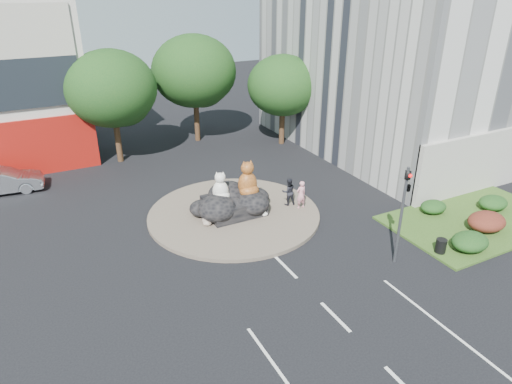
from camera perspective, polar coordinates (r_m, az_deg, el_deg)
ground at (r=19.69m, az=9.89°, el=-15.14°), size 120.00×120.00×0.00m
roundabout_island at (r=26.81m, az=-2.78°, el=-2.74°), size 10.00×10.00×0.20m
rock_plinth at (r=26.56m, az=-2.80°, el=-1.69°), size 3.20×2.60×0.90m
grass_verge at (r=29.00m, az=25.74°, el=-3.24°), size 10.00×6.00×0.12m
tree_left at (r=34.99m, az=-17.50°, el=11.83°), size 6.46×6.46×8.27m
tree_mid at (r=38.57m, az=-7.66°, el=14.35°), size 6.84×6.84×8.76m
tree_right at (r=37.69m, az=3.40°, el=12.83°), size 5.70×5.70×7.30m
hedge_near_green at (r=25.55m, az=25.18°, el=-5.64°), size 2.00×1.60×0.90m
hedge_red at (r=27.89m, az=26.88°, el=-3.31°), size 2.20×1.76×0.99m
hedge_mid_green at (r=30.58m, az=27.52°, el=-1.20°), size 1.80×1.44×0.81m
hedge_back_green at (r=28.70m, az=21.29°, el=-1.73°), size 1.60×1.28×0.72m
traffic_light at (r=22.02m, az=18.24°, el=-0.32°), size 0.44×1.24×5.00m
street_lamp at (r=30.92m, az=21.11°, el=8.32°), size 2.34×0.22×8.06m
cat_white at (r=25.84m, az=-4.47°, el=0.76°), size 1.33×1.25×1.77m
cat_tabby at (r=26.27m, az=-1.07°, el=1.75°), size 1.34×1.17×2.19m
kitten_calico at (r=25.33m, az=-6.20°, el=-3.15°), size 0.72×0.68×0.96m
kitten_white at (r=26.22m, az=1.01°, el=-2.23°), size 0.52×0.48×0.74m
pedestrian_pink at (r=27.00m, az=5.65°, el=-0.33°), size 0.65×0.45×1.73m
pedestrian_dark at (r=27.35m, az=4.10°, el=0.05°), size 0.95×0.81×1.71m
parked_car at (r=33.57m, az=-29.20°, el=1.19°), size 5.08×2.26×1.62m
litter_bin at (r=24.77m, az=22.11°, el=-6.25°), size 0.68×0.68×0.73m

